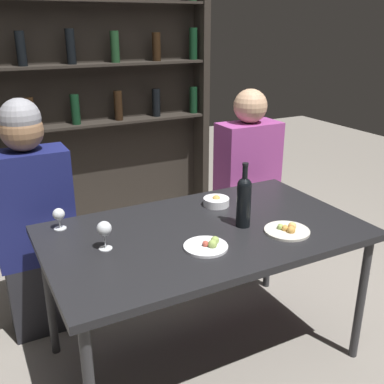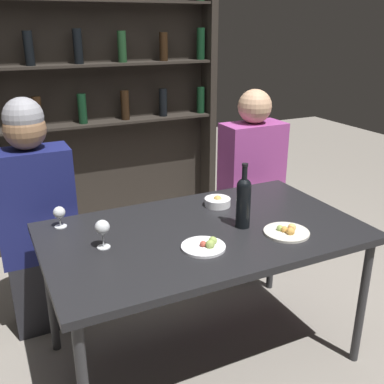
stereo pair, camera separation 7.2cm
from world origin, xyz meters
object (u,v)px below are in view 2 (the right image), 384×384
(wine_bottle, at_px, (244,200))
(snack_bowl, at_px, (218,202))
(seated_person_left, at_px, (37,222))
(wine_glass_1, at_px, (59,213))
(seated_person_right, at_px, (251,191))
(food_plate_1, at_px, (287,231))
(food_plate_0, at_px, (205,246))
(wine_glass_0, at_px, (102,228))

(wine_bottle, bearing_deg, snack_bowl, 86.09)
(seated_person_left, bearing_deg, wine_glass_1, -75.63)
(wine_glass_1, relative_size, seated_person_right, 0.08)
(wine_bottle, relative_size, food_plate_1, 1.49)
(food_plate_0, xyz_separation_m, seated_person_left, (-0.62, 0.82, -0.10))
(snack_bowl, bearing_deg, food_plate_0, -125.21)
(food_plate_1, distance_m, seated_person_left, 1.36)
(food_plate_0, distance_m, snack_bowl, 0.51)
(snack_bowl, bearing_deg, wine_glass_0, -163.18)
(food_plate_0, bearing_deg, food_plate_1, -5.39)
(wine_glass_1, distance_m, food_plate_0, 0.74)
(wine_bottle, xyz_separation_m, wine_glass_0, (-0.68, 0.08, -0.05))
(seated_person_left, bearing_deg, wine_glass_0, -71.03)
(food_plate_0, height_order, seated_person_left, seated_person_left)
(seated_person_left, distance_m, seated_person_right, 1.40)
(food_plate_0, distance_m, food_plate_1, 0.42)
(wine_bottle, height_order, seated_person_left, seated_person_left)
(wine_glass_1, xyz_separation_m, food_plate_0, (0.54, -0.51, -0.06))
(wine_bottle, bearing_deg, food_plate_0, -155.99)
(wine_bottle, height_order, food_plate_0, wine_bottle)
(food_plate_0, xyz_separation_m, food_plate_1, (0.42, -0.04, 0.00))
(wine_glass_0, distance_m, seated_person_left, 0.68)
(wine_glass_0, xyz_separation_m, wine_glass_1, (-0.13, 0.31, -0.02))
(seated_person_left, bearing_deg, wine_bottle, -38.15)
(wine_glass_0, bearing_deg, wine_glass_1, 113.39)
(food_plate_0, bearing_deg, seated_person_right, 46.54)
(wine_bottle, relative_size, snack_bowl, 2.28)
(wine_glass_0, height_order, seated_person_left, seated_person_left)
(food_plate_0, xyz_separation_m, seated_person_right, (0.78, 0.82, -0.14))
(wine_bottle, relative_size, seated_person_left, 0.24)
(snack_bowl, bearing_deg, food_plate_1, -74.02)
(snack_bowl, bearing_deg, wine_glass_1, 173.43)
(wine_glass_1, bearing_deg, seated_person_left, 104.37)
(seated_person_left, bearing_deg, food_plate_0, -52.97)
(snack_bowl, xyz_separation_m, seated_person_right, (0.49, 0.41, -0.15))
(food_plate_1, distance_m, seated_person_right, 0.94)
(wine_bottle, relative_size, seated_person_right, 0.25)
(wine_glass_1, distance_m, seated_person_right, 1.37)
(wine_glass_1, xyz_separation_m, snack_bowl, (0.83, -0.10, -0.05))
(snack_bowl, relative_size, seated_person_left, 0.11)
(food_plate_0, bearing_deg, wine_glass_0, 153.54)
(wine_bottle, bearing_deg, wine_glass_0, 173.17)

